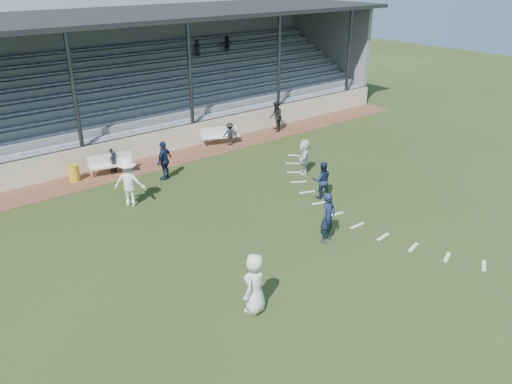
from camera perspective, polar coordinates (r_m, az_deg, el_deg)
ground at (r=17.19m, az=5.24°, el=-6.66°), size 90.00×90.00×0.00m
cinder_track at (r=25.01m, az=-11.53°, el=3.27°), size 34.00×2.00×0.02m
retaining_wall at (r=25.70m, az=-12.74°, el=5.14°), size 34.00×0.18×1.20m
bench_left at (r=23.98m, az=-16.24°, el=3.30°), size 2.04×0.90×0.95m
bench_right at (r=27.08m, az=-4.17°, el=6.65°), size 2.02×1.09×0.95m
trash_bin at (r=23.75m, az=-20.08°, el=2.08°), size 0.48×0.48×0.76m
football at (r=18.48m, az=7.69°, el=-4.03°), size 0.22×0.22×0.22m
player_white_lead at (r=13.93m, az=-0.15°, el=-10.40°), size 1.04×0.90×1.80m
player_navy_lead at (r=17.44m, az=8.23°, el=-2.89°), size 0.75×0.58×1.83m
player_navy_mid at (r=20.73m, az=7.55°, el=1.36°), size 0.97×0.92×1.58m
player_white_wing at (r=20.45m, az=-14.27°, el=1.10°), size 1.45×1.43×2.00m
player_navy_wing at (r=22.73m, az=-10.43°, el=3.58°), size 1.13×0.91×1.80m
player_white_back at (r=23.15m, az=5.54°, el=4.07°), size 1.41×1.44×1.65m
official at (r=29.12m, az=2.31°, el=8.64°), size 1.03×1.09×1.77m
sub_left_near at (r=24.00m, az=-15.98°, el=3.30°), size 0.46×0.37×1.09m
sub_left_far at (r=24.17m, az=-16.07°, el=3.50°), size 0.70×0.35×1.14m
sub_right at (r=26.88m, az=-3.02°, el=6.66°), size 0.91×0.73×1.23m
grandstand at (r=29.43m, az=-17.23°, el=10.36°), size 34.60×9.00×6.61m
penalty_arc at (r=19.94m, az=13.89°, el=-2.65°), size 3.89×14.63×0.01m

